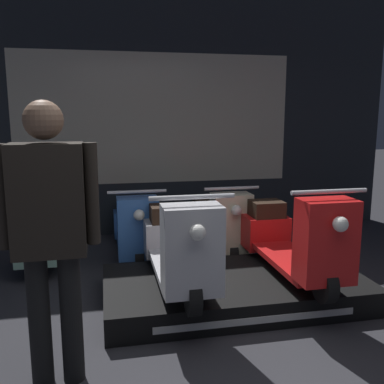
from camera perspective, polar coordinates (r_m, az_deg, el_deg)
The scene contains 9 objects.
ground_plane at distance 2.87m, azimuth 5.00°, elevation -24.15°, with size 30.00×30.00×0.00m, color #2D2D33.
shop_wall_back at distance 5.80m, azimuth -4.90°, elevation 10.17°, with size 6.62×0.09×3.20m.
display_platform at distance 3.86m, azimuth 5.73°, elevation -12.75°, with size 2.26×1.14×0.22m.
scooter_display_left at distance 3.55m, azimuth -1.81°, elevation -7.24°, with size 0.59×1.59×0.87m.
scooter_display_right at distance 3.84m, azimuth 13.35°, elevation -6.11°, with size 0.59×1.59×0.87m.
scooter_backrow_0 at distance 5.01m, azimuth -19.13°, elevation -5.11°, with size 0.59×1.59×0.87m.
scooter_backrow_1 at distance 4.97m, azimuth -7.70°, elevation -4.72°, with size 0.59×1.59×0.87m.
scooter_backrow_2 at distance 5.13m, azimuth 3.43°, elevation -4.16°, with size 0.59×1.59×0.87m.
person_left_browsing at distance 2.60m, azimuth -18.45°, elevation -4.08°, with size 0.57×0.23×1.70m.
Camera 1 is at (-0.70, -2.25, 1.63)m, focal length 40.00 mm.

